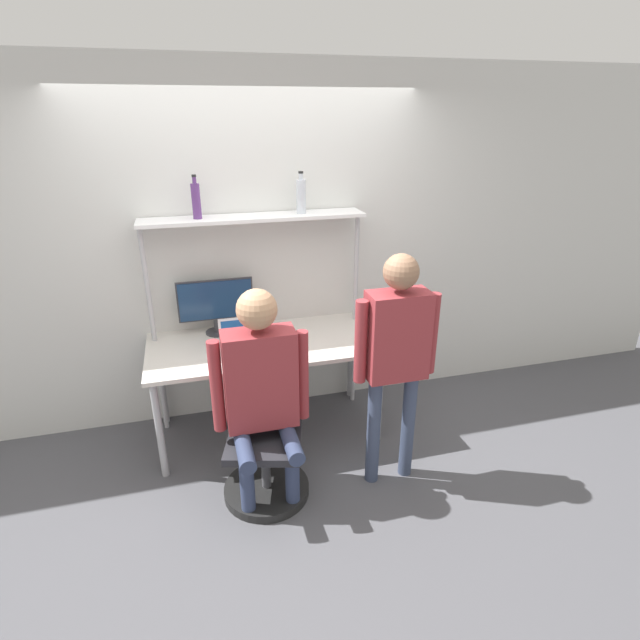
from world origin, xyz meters
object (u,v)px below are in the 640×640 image
(monitor, at_px, (216,303))
(bottle_clear, at_px, (301,196))
(person_standing, at_px, (396,345))
(cell_phone, at_px, (275,348))
(laptop, at_px, (242,345))
(office_chair, at_px, (266,455))
(bottle_purple, at_px, (196,200))
(person_seated, at_px, (261,383))

(monitor, distance_m, bottle_clear, 1.02)
(person_standing, bearing_deg, monitor, 134.98)
(cell_phone, distance_m, bottle_clear, 1.12)
(laptop, xyz_separation_m, office_chair, (0.06, -0.52, -0.57))
(office_chair, relative_size, bottle_purple, 3.02)
(person_seated, bearing_deg, person_standing, -3.63)
(laptop, bearing_deg, bottle_clear, 36.08)
(person_seated, height_order, bottle_purple, bottle_purple)
(person_standing, bearing_deg, bottle_purple, 137.48)
(bottle_purple, bearing_deg, cell_phone, -41.02)
(monitor, xyz_separation_m, cell_phone, (0.37, -0.40, -0.24))
(cell_phone, bearing_deg, monitor, 132.43)
(monitor, xyz_separation_m, bottle_purple, (-0.07, -0.02, 0.77))
(laptop, relative_size, person_seated, 0.21)
(office_chair, bearing_deg, bottle_clear, 62.55)
(monitor, bearing_deg, bottle_clear, -1.59)
(laptop, relative_size, bottle_clear, 0.98)
(monitor, xyz_separation_m, office_chair, (0.19, -0.93, -0.74))
(laptop, bearing_deg, person_seated, -85.13)
(laptop, bearing_deg, person_standing, -34.73)
(cell_phone, xyz_separation_m, bottle_purple, (-0.44, 0.38, 1.00))
(cell_phone, relative_size, office_chair, 0.17)
(cell_phone, bearing_deg, person_standing, -43.49)
(office_chair, relative_size, person_standing, 0.56)
(cell_phone, height_order, office_chair, office_chair)
(bottle_clear, bearing_deg, bottle_purple, -180.00)
(person_seated, bearing_deg, cell_phone, 71.85)
(office_chair, height_order, person_seated, person_seated)
(person_seated, distance_m, bottle_clear, 1.42)
(monitor, bearing_deg, office_chair, -78.34)
(office_chair, bearing_deg, laptop, 96.45)
(monitor, bearing_deg, cell_phone, -47.57)
(office_chair, distance_m, bottle_clear, 1.83)
(cell_phone, relative_size, person_seated, 0.11)
(bottle_purple, bearing_deg, bottle_clear, 0.00)
(laptop, xyz_separation_m, bottle_clear, (0.53, 0.39, 0.94))
(bottle_clear, bearing_deg, laptop, -143.92)
(laptop, xyz_separation_m, cell_phone, (0.23, 0.01, -0.06))
(monitor, height_order, person_seated, person_seated)
(office_chair, distance_m, bottle_purple, 1.78)
(monitor, bearing_deg, bottle_purple, -165.88)
(cell_phone, height_order, bottle_purple, bottle_purple)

